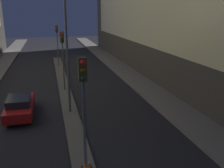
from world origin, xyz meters
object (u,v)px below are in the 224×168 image
object	(u,v)px
traffic_cone_far	(87,163)
car_left_lane	(20,106)
traffic_light_near	(83,93)
street_lamp	(66,31)
traffic_light_mid	(63,48)
traffic_light_far	(57,36)

from	to	relation	value
traffic_cone_far	car_left_lane	bearing A→B (deg)	115.23
traffic_light_near	street_lamp	world-z (taller)	street_lamp
traffic_light_mid	traffic_light_far	size ratio (longest dim) A/B	1.00
traffic_light_mid	car_left_lane	distance (m)	6.57
traffic_light_mid	street_lamp	distance (m)	5.44
traffic_light_near	traffic_cone_far	size ratio (longest dim) A/B	9.40
car_left_lane	traffic_cone_far	bearing A→B (deg)	-64.77
traffic_light_far	street_lamp	size ratio (longest dim) A/B	0.61
traffic_light_mid	traffic_cone_far	xyz separation A→B (m)	(0.11, -11.98, -3.42)
traffic_light_near	traffic_light_far	world-z (taller)	same
street_lamp	car_left_lane	world-z (taller)	street_lamp
traffic_light_mid	car_left_lane	world-z (taller)	traffic_light_mid
traffic_light_near	car_left_lane	world-z (taller)	traffic_light_near
traffic_light_far	street_lamp	distance (m)	15.90
traffic_light_mid	car_left_lane	xyz separation A→B (m)	(-3.29, -4.77, -3.10)
traffic_light_mid	street_lamp	world-z (taller)	street_lamp
traffic_light_near	traffic_light_far	size ratio (longest dim) A/B	1.00
traffic_light_far	street_lamp	world-z (taller)	street_lamp
car_left_lane	traffic_light_mid	bearing A→B (deg)	55.42
traffic_light_far	traffic_cone_far	distance (m)	22.90
traffic_light_near	car_left_lane	bearing A→B (deg)	113.12
traffic_light_near	traffic_cone_far	bearing A→B (deg)	77.38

